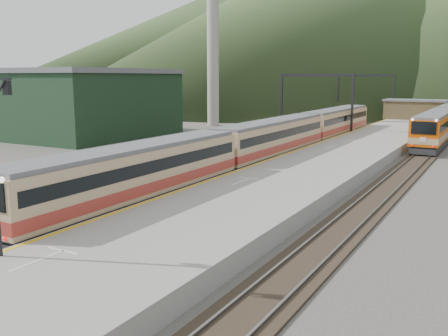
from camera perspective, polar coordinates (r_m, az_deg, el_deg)
The scene contains 15 objects.
track_main at distance 49.69m, azimuth 7.68°, elevation 1.59°, with size 2.60×200.00×0.23m.
track_far at distance 51.73m, azimuth 2.53°, elevation 2.01°, with size 2.60×200.00×0.23m.
track_second at distance 46.73m, azimuth 20.88°, elevation 0.44°, with size 2.60×200.00×0.23m.
platform at distance 45.96m, azimuth 13.25°, elevation 1.24°, with size 8.00×100.00×1.00m, color gray.
gantry_near at distance 64.21m, azimuth 10.46°, elevation 8.42°, with size 9.55×0.25×8.00m.
gantry_far at distance 88.20m, azimuth 15.86°, elevation 8.68°, with size 9.55×0.25×8.00m.
warehouse at distance 66.41m, azimuth -14.74°, elevation 7.22°, with size 14.50×20.50×8.60m.
smokestack at distance 79.01m, azimuth -1.28°, elevation 15.75°, with size 1.80×1.80×30.00m, color #9E998E.
station_shed at distance 84.73m, azimuth 21.01°, elevation 6.29°, with size 9.40×4.40×3.10m.
hill_a at distance 205.33m, azimuth 13.37°, elevation 16.36°, with size 180.00×180.00×60.00m, color #364E27.
hill_d at distance 282.53m, azimuth 0.10°, elevation 14.40°, with size 200.00×200.00×55.00m, color #364E27.
main_train at distance 45.26m, azimuth 5.58°, elevation 3.16°, with size 2.79×57.24×3.40m.
second_train at distance 69.39m, azimuth 23.94°, elevation 4.79°, with size 2.74×37.37×3.35m.
short_signal_b at distance 36.84m, azimuth -4.57°, elevation 0.79°, with size 0.22×0.16×2.27m.
short_signal_c at distance 34.01m, azimuth -20.29°, elevation -0.63°, with size 0.25×0.20×2.27m.
Camera 1 is at (18.15, -5.65, 7.56)m, focal length 40.00 mm.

